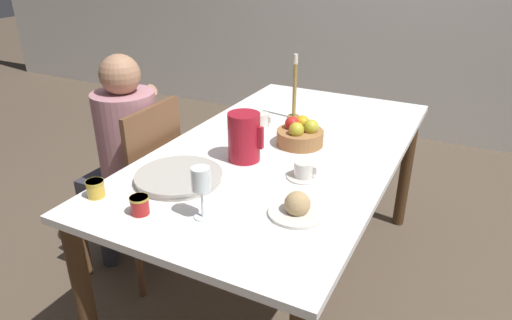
{
  "coord_description": "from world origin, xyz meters",
  "views": [
    {
      "loc": [
        0.76,
        -1.76,
        1.62
      ],
      "look_at": [
        0.0,
        -0.28,
        0.83
      ],
      "focal_mm": 32.0,
      "sensor_mm": 36.0,
      "label": 1
    }
  ],
  "objects_px": {
    "bread_plate": "(297,207)",
    "teacup_across": "(261,121)",
    "wine_glass_water": "(201,181)",
    "teacup_near_person": "(304,171)",
    "chair_person_side": "(141,189)",
    "candlestick_tall": "(294,94)",
    "red_pitcher": "(244,137)",
    "fruit_bowl": "(300,134)",
    "jam_jar_red": "(140,204)",
    "serving_tray": "(179,177)",
    "jam_jar_amber": "(95,188)",
    "person_seated": "(125,149)"
  },
  "relations": [
    {
      "from": "teacup_across",
      "to": "jam_jar_red",
      "type": "bearing_deg",
      "value": -89.88
    },
    {
      "from": "jam_jar_amber",
      "to": "fruit_bowl",
      "type": "height_order",
      "value": "fruit_bowl"
    },
    {
      "from": "teacup_across",
      "to": "jam_jar_red",
      "type": "distance_m",
      "value": 0.94
    },
    {
      "from": "bread_plate",
      "to": "jam_jar_red",
      "type": "xyz_separation_m",
      "value": [
        -0.48,
        -0.24,
        0.01
      ]
    },
    {
      "from": "chair_person_side",
      "to": "teacup_across",
      "type": "xyz_separation_m",
      "value": [
        0.48,
        0.42,
        0.31
      ]
    },
    {
      "from": "person_seated",
      "to": "teacup_near_person",
      "type": "relative_size",
      "value": 8.66
    },
    {
      "from": "teacup_across",
      "to": "serving_tray",
      "type": "xyz_separation_m",
      "value": [
        -0.02,
        -0.68,
        -0.01
      ]
    },
    {
      "from": "person_seated",
      "to": "teacup_across",
      "type": "distance_m",
      "value": 0.7
    },
    {
      "from": "jam_jar_red",
      "to": "red_pitcher",
      "type": "bearing_deg",
      "value": 78.69
    },
    {
      "from": "serving_tray",
      "to": "candlestick_tall",
      "type": "height_order",
      "value": "candlestick_tall"
    },
    {
      "from": "chair_person_side",
      "to": "person_seated",
      "type": "height_order",
      "value": "person_seated"
    },
    {
      "from": "teacup_near_person",
      "to": "bread_plate",
      "type": "distance_m",
      "value": 0.28
    },
    {
      "from": "chair_person_side",
      "to": "jam_jar_red",
      "type": "height_order",
      "value": "chair_person_side"
    },
    {
      "from": "bread_plate",
      "to": "jam_jar_red",
      "type": "bearing_deg",
      "value": -153.45
    },
    {
      "from": "teacup_near_person",
      "to": "jam_jar_red",
      "type": "height_order",
      "value": "teacup_near_person"
    },
    {
      "from": "wine_glass_water",
      "to": "fruit_bowl",
      "type": "relative_size",
      "value": 0.87
    },
    {
      "from": "red_pitcher",
      "to": "jam_jar_red",
      "type": "height_order",
      "value": "red_pitcher"
    },
    {
      "from": "jam_jar_amber",
      "to": "candlestick_tall",
      "type": "relative_size",
      "value": 0.2
    },
    {
      "from": "teacup_across",
      "to": "fruit_bowl",
      "type": "relative_size",
      "value": 0.63
    },
    {
      "from": "teacup_across",
      "to": "person_seated",
      "type": "bearing_deg",
      "value": -145.21
    },
    {
      "from": "red_pitcher",
      "to": "fruit_bowl",
      "type": "bearing_deg",
      "value": 60.27
    },
    {
      "from": "bread_plate",
      "to": "jam_jar_amber",
      "type": "distance_m",
      "value": 0.74
    },
    {
      "from": "person_seated",
      "to": "serving_tray",
      "type": "distance_m",
      "value": 0.62
    },
    {
      "from": "teacup_near_person",
      "to": "fruit_bowl",
      "type": "height_order",
      "value": "fruit_bowl"
    },
    {
      "from": "person_seated",
      "to": "wine_glass_water",
      "type": "xyz_separation_m",
      "value": [
        0.78,
        -0.47,
        0.23
      ]
    },
    {
      "from": "chair_person_side",
      "to": "jam_jar_red",
      "type": "relative_size",
      "value": 14.23
    },
    {
      "from": "serving_tray",
      "to": "candlestick_tall",
      "type": "xyz_separation_m",
      "value": [
        0.12,
        0.87,
        0.12
      ]
    },
    {
      "from": "chair_person_side",
      "to": "jam_jar_amber",
      "type": "xyz_separation_m",
      "value": [
        0.26,
        -0.5,
        0.32
      ]
    },
    {
      "from": "chair_person_side",
      "to": "teacup_across",
      "type": "relative_size",
      "value": 7.05
    },
    {
      "from": "wine_glass_water",
      "to": "teacup_near_person",
      "type": "distance_m",
      "value": 0.48
    },
    {
      "from": "jam_jar_amber",
      "to": "teacup_near_person",
      "type": "bearing_deg",
      "value": 38.18
    },
    {
      "from": "serving_tray",
      "to": "fruit_bowl",
      "type": "distance_m",
      "value": 0.62
    },
    {
      "from": "teacup_near_person",
      "to": "jam_jar_red",
      "type": "bearing_deg",
      "value": -128.39
    },
    {
      "from": "candlestick_tall",
      "to": "wine_glass_water",
      "type": "bearing_deg",
      "value": -83.93
    },
    {
      "from": "wine_glass_water",
      "to": "jam_jar_red",
      "type": "height_order",
      "value": "wine_glass_water"
    },
    {
      "from": "jam_jar_amber",
      "to": "jam_jar_red",
      "type": "distance_m",
      "value": 0.22
    },
    {
      "from": "red_pitcher",
      "to": "chair_person_side",
      "type": "bearing_deg",
      "value": -177.23
    },
    {
      "from": "person_seated",
      "to": "jam_jar_amber",
      "type": "bearing_deg",
      "value": -146.38
    },
    {
      "from": "teacup_near_person",
      "to": "candlestick_tall",
      "type": "relative_size",
      "value": 0.4
    },
    {
      "from": "serving_tray",
      "to": "bread_plate",
      "type": "distance_m",
      "value": 0.51
    },
    {
      "from": "red_pitcher",
      "to": "jam_jar_red",
      "type": "distance_m",
      "value": 0.56
    },
    {
      "from": "red_pitcher",
      "to": "jam_jar_amber",
      "type": "height_order",
      "value": "red_pitcher"
    },
    {
      "from": "bread_plate",
      "to": "teacup_across",
      "type": "bearing_deg",
      "value": 124.82
    },
    {
      "from": "wine_glass_water",
      "to": "candlestick_tall",
      "type": "bearing_deg",
      "value": 96.07
    },
    {
      "from": "red_pitcher",
      "to": "teacup_near_person",
      "type": "distance_m",
      "value": 0.3
    },
    {
      "from": "wine_glass_water",
      "to": "jam_jar_amber",
      "type": "distance_m",
      "value": 0.44
    },
    {
      "from": "chair_person_side",
      "to": "red_pitcher",
      "type": "distance_m",
      "value": 0.7
    },
    {
      "from": "bread_plate",
      "to": "candlestick_tall",
      "type": "xyz_separation_m",
      "value": [
        -0.39,
        0.89,
        0.11
      ]
    },
    {
      "from": "teacup_across",
      "to": "fruit_bowl",
      "type": "bearing_deg",
      "value": -25.75
    },
    {
      "from": "red_pitcher",
      "to": "jam_jar_red",
      "type": "relative_size",
      "value": 3.13
    }
  ]
}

